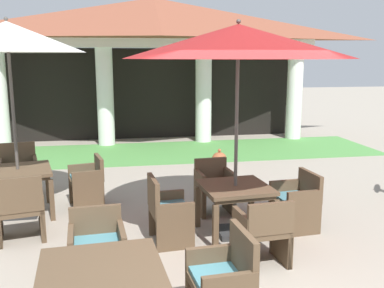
{
  "coord_description": "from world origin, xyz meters",
  "views": [
    {
      "loc": [
        -1.2,
        -3.58,
        2.43
      ],
      "look_at": [
        -0.08,
        2.61,
        1.18
      ],
      "focal_mm": 41.34,
      "sensor_mm": 36.0,
      "label": 1
    }
  ],
  "objects_px": {
    "patio_chair_mid_right_south": "(263,232)",
    "patio_table_mid_right": "(235,192)",
    "patio_umbrella_mid_right": "(238,42)",
    "patio_chair_mid_left_south": "(20,210)",
    "patio_table_near_foreground": "(101,278)",
    "patio_chair_near_foreground_east": "(224,283)",
    "patio_table_mid_left": "(18,175)",
    "patio_chair_mid_left_north": "(19,172)",
    "patio_chair_mid_left_east": "(88,182)",
    "patio_chair_mid_right_east": "(297,202)",
    "patio_chair_mid_right_west": "(168,212)",
    "terracotta_urn": "(219,159)",
    "patio_chair_mid_right_north": "(214,187)",
    "patio_umbrella_mid_left": "(7,39)",
    "patio_chair_near_foreground_north": "(97,250)"
  },
  "relations": [
    {
      "from": "patio_chair_mid_right_east",
      "to": "terracotta_urn",
      "type": "distance_m",
      "value": 3.83
    },
    {
      "from": "patio_chair_near_foreground_north",
      "to": "patio_chair_mid_right_south",
      "type": "relative_size",
      "value": 0.98
    },
    {
      "from": "patio_table_mid_right",
      "to": "patio_chair_mid_right_east",
      "type": "relative_size",
      "value": 1.19
    },
    {
      "from": "patio_table_near_foreground",
      "to": "patio_chair_near_foreground_east",
      "type": "xyz_separation_m",
      "value": [
        1.07,
        0.07,
        -0.2
      ]
    },
    {
      "from": "patio_table_mid_right",
      "to": "patio_chair_mid_right_north",
      "type": "height_order",
      "value": "patio_chair_mid_right_north"
    },
    {
      "from": "patio_table_near_foreground",
      "to": "patio_chair_mid_left_east",
      "type": "bearing_deg",
      "value": 94.61
    },
    {
      "from": "patio_table_mid_left",
      "to": "patio_chair_mid_left_south",
      "type": "xyz_separation_m",
      "value": [
        0.21,
        -1.04,
        -0.22
      ]
    },
    {
      "from": "patio_chair_mid_right_north",
      "to": "patio_chair_mid_right_west",
      "type": "relative_size",
      "value": 0.94
    },
    {
      "from": "patio_chair_near_foreground_north",
      "to": "patio_chair_mid_left_north",
      "type": "bearing_deg",
      "value": -70.94
    },
    {
      "from": "patio_umbrella_mid_left",
      "to": "patio_chair_mid_left_south",
      "type": "height_order",
      "value": "patio_umbrella_mid_left"
    },
    {
      "from": "patio_chair_near_foreground_east",
      "to": "patio_chair_mid_left_north",
      "type": "relative_size",
      "value": 0.99
    },
    {
      "from": "patio_chair_mid_right_south",
      "to": "patio_table_mid_right",
      "type": "bearing_deg",
      "value": 90.0
    },
    {
      "from": "patio_chair_mid_left_south",
      "to": "patio_chair_mid_left_north",
      "type": "relative_size",
      "value": 1.0
    },
    {
      "from": "patio_table_mid_left",
      "to": "patio_chair_mid_left_north",
      "type": "xyz_separation_m",
      "value": [
        -0.21,
        1.04,
        -0.21
      ]
    },
    {
      "from": "terracotta_urn",
      "to": "patio_chair_mid_left_north",
      "type": "bearing_deg",
      "value": -159.64
    },
    {
      "from": "patio_chair_near_foreground_east",
      "to": "patio_table_mid_right",
      "type": "relative_size",
      "value": 0.94
    },
    {
      "from": "patio_chair_near_foreground_east",
      "to": "patio_umbrella_mid_right",
      "type": "distance_m",
      "value": 3.07
    },
    {
      "from": "patio_chair_mid_left_east",
      "to": "patio_chair_mid_right_east",
      "type": "relative_size",
      "value": 1.02
    },
    {
      "from": "patio_chair_near_foreground_east",
      "to": "patio_chair_mid_right_west",
      "type": "height_order",
      "value": "patio_chair_near_foreground_east"
    },
    {
      "from": "patio_umbrella_mid_left",
      "to": "patio_table_near_foreground",
      "type": "bearing_deg",
      "value": -69.19
    },
    {
      "from": "patio_chair_mid_left_north",
      "to": "patio_table_mid_right",
      "type": "distance_m",
      "value": 4.08
    },
    {
      "from": "patio_umbrella_mid_left",
      "to": "patio_table_mid_right",
      "type": "distance_m",
      "value": 3.96
    },
    {
      "from": "patio_table_mid_right",
      "to": "patio_umbrella_mid_right",
      "type": "bearing_deg",
      "value": -97.13
    },
    {
      "from": "patio_chair_mid_right_south",
      "to": "patio_chair_mid_right_east",
      "type": "distance_m",
      "value": 1.33
    },
    {
      "from": "patio_chair_mid_right_north",
      "to": "terracotta_urn",
      "type": "relative_size",
      "value": 2.15
    },
    {
      "from": "patio_chair_near_foreground_north",
      "to": "patio_umbrella_mid_right",
      "type": "bearing_deg",
      "value": -153.8
    },
    {
      "from": "patio_chair_mid_left_east",
      "to": "patio_table_mid_right",
      "type": "bearing_deg",
      "value": -138.74
    },
    {
      "from": "patio_chair_near_foreground_east",
      "to": "patio_table_mid_right",
      "type": "xyz_separation_m",
      "value": [
        0.68,
        2.05,
        0.18
      ]
    },
    {
      "from": "patio_table_mid_right",
      "to": "terracotta_urn",
      "type": "relative_size",
      "value": 2.49
    },
    {
      "from": "patio_chair_mid_right_north",
      "to": "terracotta_urn",
      "type": "bearing_deg",
      "value": -110.19
    },
    {
      "from": "patio_chair_near_foreground_east",
      "to": "patio_umbrella_mid_right",
      "type": "height_order",
      "value": "patio_umbrella_mid_right"
    },
    {
      "from": "patio_table_mid_left",
      "to": "patio_chair_mid_left_east",
      "type": "bearing_deg",
      "value": 11.31
    },
    {
      "from": "patio_chair_near_foreground_east",
      "to": "patio_chair_near_foreground_north",
      "type": "relative_size",
      "value": 1.13
    },
    {
      "from": "patio_chair_mid_right_west",
      "to": "terracotta_urn",
      "type": "height_order",
      "value": "patio_chair_mid_right_west"
    },
    {
      "from": "patio_chair_mid_right_south",
      "to": "patio_chair_mid_right_west",
      "type": "xyz_separation_m",
      "value": [
        -1.02,
        0.85,
        0.0
      ]
    },
    {
      "from": "patio_chair_mid_left_north",
      "to": "patio_chair_mid_right_north",
      "type": "xyz_separation_m",
      "value": [
        3.21,
        -1.47,
        -0.02
      ]
    },
    {
      "from": "patio_chair_near_foreground_east",
      "to": "patio_chair_mid_left_south",
      "type": "bearing_deg",
      "value": 38.78
    },
    {
      "from": "patio_table_mid_left",
      "to": "patio_chair_mid_right_west",
      "type": "bearing_deg",
      "value": -34.03
    },
    {
      "from": "patio_table_mid_left",
      "to": "patio_umbrella_mid_left",
      "type": "distance_m",
      "value": 2.05
    },
    {
      "from": "patio_chair_mid_left_south",
      "to": "terracotta_urn",
      "type": "xyz_separation_m",
      "value": [
        3.61,
        3.57,
        -0.26
      ]
    },
    {
      "from": "patio_table_mid_left",
      "to": "patio_chair_mid_right_north",
      "type": "bearing_deg",
      "value": -8.2
    },
    {
      "from": "patio_chair_mid_left_south",
      "to": "patio_chair_near_foreground_north",
      "type": "bearing_deg",
      "value": -64.23
    },
    {
      "from": "patio_table_mid_left",
      "to": "patio_chair_mid_left_south",
      "type": "relative_size",
      "value": 1.23
    },
    {
      "from": "patio_chair_mid_left_north",
      "to": "patio_table_mid_right",
      "type": "xyz_separation_m",
      "value": [
        3.29,
        -2.4,
        0.18
      ]
    },
    {
      "from": "patio_chair_near_foreground_east",
      "to": "patio_chair_mid_left_south",
      "type": "distance_m",
      "value": 3.23
    },
    {
      "from": "patio_chair_mid_left_north",
      "to": "patio_chair_mid_right_west",
      "type": "relative_size",
      "value": 1.03
    },
    {
      "from": "patio_chair_mid_left_south",
      "to": "patio_chair_mid_right_south",
      "type": "height_order",
      "value": "patio_chair_mid_left_south"
    },
    {
      "from": "patio_table_near_foreground",
      "to": "patio_umbrella_mid_left",
      "type": "bearing_deg",
      "value": 110.81
    },
    {
      "from": "terracotta_urn",
      "to": "patio_table_mid_right",
      "type": "bearing_deg",
      "value": -100.7
    },
    {
      "from": "patio_umbrella_mid_left",
      "to": "patio_chair_mid_right_west",
      "type": "relative_size",
      "value": 3.36
    }
  ]
}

